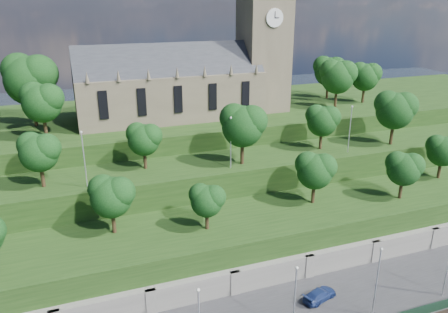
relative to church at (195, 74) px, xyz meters
name	(u,v)px	position (x,y,z in m)	size (l,w,h in m)	color
retaining_wall	(270,278)	(-0.79, -34.01, -20.02)	(160.00, 2.10, 5.00)	slate
embankment_lower	(251,243)	(-0.79, -27.98, -18.52)	(160.00, 12.00, 8.00)	#1B3612
embankment_upper	(224,197)	(-0.79, -16.98, -16.52)	(160.00, 10.00, 12.00)	#1B3612
hilltop	(187,147)	(-0.79, 4.02, -15.02)	(160.00, 32.00, 15.00)	#1B3612
church	(195,74)	(0.00, 0.00, 0.00)	(38.60, 12.35, 27.60)	brown
trees_lower	(270,180)	(1.84, -27.76, -9.71)	(69.64, 8.85, 7.49)	black
trees_upper	(267,123)	(5.63, -18.17, -4.90)	(60.63, 8.32, 9.09)	black
trees_hilltop	(157,81)	(-7.11, -1.09, -0.66)	(78.37, 15.87, 12.00)	black
lamp_posts_promenade	(295,298)	(-2.79, -43.48, -15.60)	(60.36, 0.36, 8.61)	#B2B2B7
lamp_posts_upper	(231,139)	(-0.79, -19.98, -6.11)	(40.36, 0.36, 7.61)	#B2B2B7
car_right	(320,295)	(3.11, -39.18, -19.86)	(1.85, 4.54, 1.32)	navy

